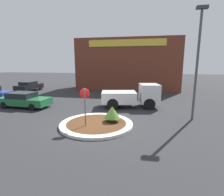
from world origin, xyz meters
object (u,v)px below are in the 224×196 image
object	(u,v)px
stop_sign	(85,101)
parked_sedan_green	(24,100)
parked_sedan_black	(29,86)
utility_truck	(133,96)
light_pole	(198,57)

from	to	relation	value
stop_sign	parked_sedan_green	size ratio (longest dim) A/B	0.53
stop_sign	parked_sedan_black	xyz separation A→B (m)	(-12.79, 12.39, -0.95)
parked_sedan_green	parked_sedan_black	bearing A→B (deg)	125.92
stop_sign	utility_truck	distance (m)	6.38
parked_sedan_green	stop_sign	bearing A→B (deg)	-26.29
stop_sign	light_pole	distance (m)	7.96
parked_sedan_green	parked_sedan_black	distance (m)	10.06
stop_sign	parked_sedan_green	distance (m)	8.35
parked_sedan_black	light_pole	distance (m)	22.06
parked_sedan_green	light_pole	world-z (taller)	light_pole
parked_sedan_black	utility_truck	bearing A→B (deg)	-112.04
parked_sedan_black	light_pole	world-z (taller)	light_pole
stop_sign	parked_sedan_green	world-z (taller)	stop_sign
utility_truck	parked_sedan_green	bearing A→B (deg)	179.94
parked_sedan_green	light_pole	bearing A→B (deg)	-1.32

